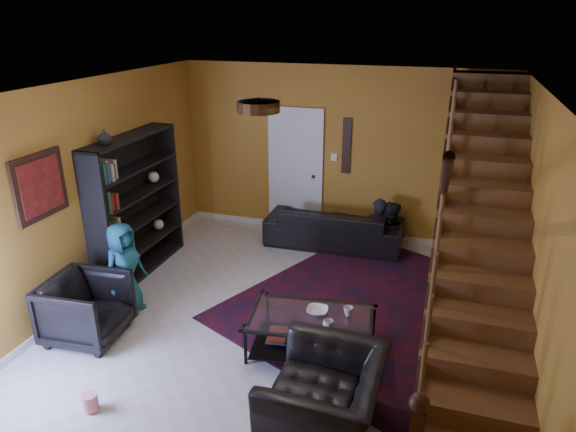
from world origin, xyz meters
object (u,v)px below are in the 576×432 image
bookshelf (137,208)px  armchair_right (324,398)px  sofa (334,226)px  armchair_left (86,309)px  coffee_table (311,333)px

bookshelf → armchair_right: 4.05m
armchair_right → sofa: bearing=-167.0°
armchair_left → coffee_table: 2.59m
coffee_table → sofa: bearing=98.0°
bookshelf → coffee_table: 3.23m
bookshelf → coffee_table: bearing=-23.2°
bookshelf → armchair_right: bookshelf is taller
sofa → armchair_left: armchair_left is taller
armchair_right → coffee_table: bearing=-157.2°
bookshelf → armchair_right: size_ratio=1.78×
armchair_left → coffee_table: armchair_left is taller
armchair_left → armchair_right: (2.95, -0.58, -0.02)m
sofa → coffee_table: size_ratio=1.54×
armchair_left → armchair_right: 3.00m
bookshelf → coffee_table: size_ratio=1.42×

